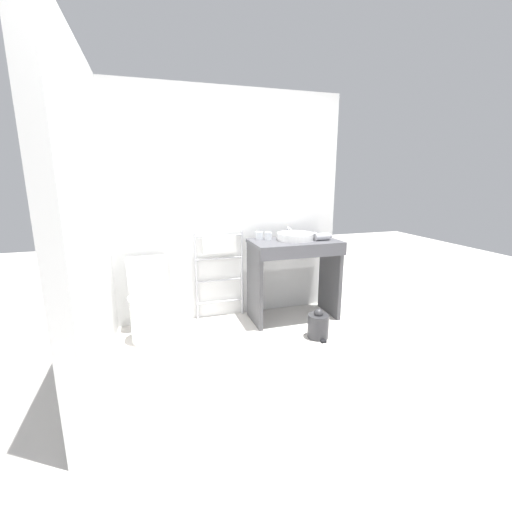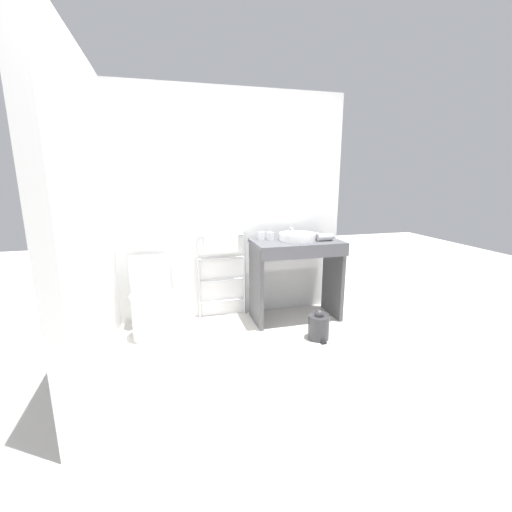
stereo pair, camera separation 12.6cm
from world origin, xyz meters
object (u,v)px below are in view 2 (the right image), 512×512
towel_radiator (222,256)px  toilet (151,305)px  cup_near_wall (261,236)px  hair_dryer (325,237)px  trash_bin (319,326)px  sink_basin (297,236)px  cup_near_edge (270,236)px

towel_radiator → toilet: bearing=-159.6°
cup_near_wall → hair_dryer: (0.63, -0.24, -0.00)m
trash_bin → toilet: bearing=162.0°
toilet → towel_radiator: towel_radiator is taller
toilet → sink_basin: 1.65m
hair_dryer → cup_near_edge: bearing=161.9°
cup_near_wall → sink_basin: bearing=-23.0°
toilet → towel_radiator: 0.89m
towel_radiator → cup_near_edge: (0.51, -0.15, 0.23)m
cup_near_wall → cup_near_edge: size_ratio=1.00×
toilet → cup_near_edge: size_ratio=9.30×
cup_near_wall → toilet: bearing=-170.5°
cup_near_edge → trash_bin: (0.30, -0.64, -0.79)m
sink_basin → trash_bin: bearing=-87.5°
towel_radiator → cup_near_wall: 0.49m
cup_near_wall → cup_near_edge: bearing=-38.1°
cup_near_wall → towel_radiator: bearing=169.0°
sink_basin → cup_near_edge: cup_near_edge is taller
sink_basin → cup_near_edge: 0.29m
sink_basin → hair_dryer: 0.29m
cup_near_edge → toilet: bearing=-174.0°
toilet → trash_bin: size_ratio=2.58×
sink_basin → hair_dryer: hair_dryer is taller
hair_dryer → trash_bin: 0.95m
towel_radiator → trash_bin: size_ratio=3.20×
cup_near_edge → trash_bin: bearing=-64.9°
sink_basin → trash_bin: size_ratio=1.30×
trash_bin → hair_dryer: bearing=61.4°
towel_radiator → trash_bin: (0.81, -0.79, -0.57)m
towel_radiator → hair_dryer: size_ratio=4.49×
sink_basin → trash_bin: 0.97m
cup_near_edge → hair_dryer: bearing=-18.1°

